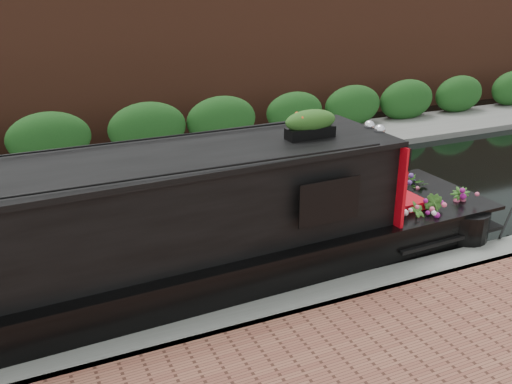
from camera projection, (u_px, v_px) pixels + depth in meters
name	position (u px, v px, depth m)	size (l,w,h in m)	color
ground	(210.00, 228.00, 10.99)	(80.00, 80.00, 0.00)	black
near_bank_coping	(289.00, 317.00, 8.19)	(40.00, 0.60, 0.50)	slate
far_bank_path	(154.00, 165.00, 14.55)	(40.00, 2.40, 0.34)	slate
far_hedge	(145.00, 155.00, 15.31)	(40.00, 1.10, 2.80)	#1D4E1A
far_brick_wall	(128.00, 136.00, 17.09)	(40.00, 1.00, 8.00)	brown
narrowboat	(123.00, 254.00, 8.15)	(12.32, 2.58, 2.90)	black
rope_fender	(466.00, 220.00, 10.90)	(0.37, 0.37, 0.37)	brown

